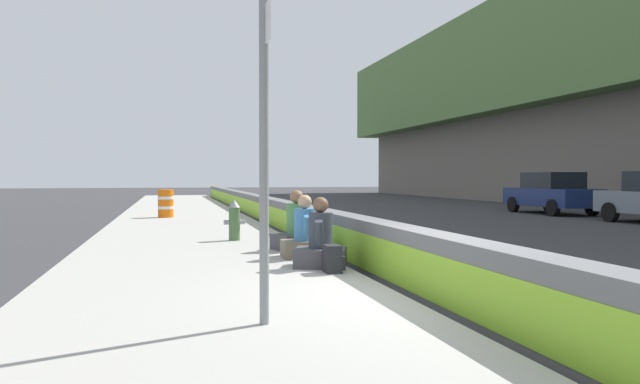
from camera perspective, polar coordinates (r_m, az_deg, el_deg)
ground_plane at (r=7.52m, az=10.97°, el=-10.31°), size 160.00×160.00×0.00m
sidewalk_strip at (r=6.84m, az=-9.98°, el=-10.88°), size 80.00×4.40×0.14m
jersey_barrier at (r=7.44m, az=10.96°, el=-7.11°), size 76.00×0.45×0.85m
route_sign_post at (r=5.74m, az=-5.25°, el=8.27°), size 0.44×0.09×3.60m
fire_hydrant at (r=13.37m, az=-8.04°, el=-2.60°), size 0.26×0.46×0.88m
seated_person_foreground at (r=9.38m, az=0.05°, el=-4.99°), size 0.88×0.95×1.08m
seated_person_middle at (r=10.48m, az=-1.44°, el=-4.31°), size 0.69×0.80×1.08m
seated_person_rear at (r=11.58m, az=-2.20°, el=-3.67°), size 0.91×0.99×1.13m
backpack at (r=8.83m, az=1.23°, el=-6.32°), size 0.32×0.28×0.40m
construction_barrel at (r=21.38m, az=-14.28°, el=-1.03°), size 0.54×0.54×0.95m
parked_car_fourth at (r=26.67m, az=20.89°, el=-0.08°), size 4.53×2.02×1.71m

